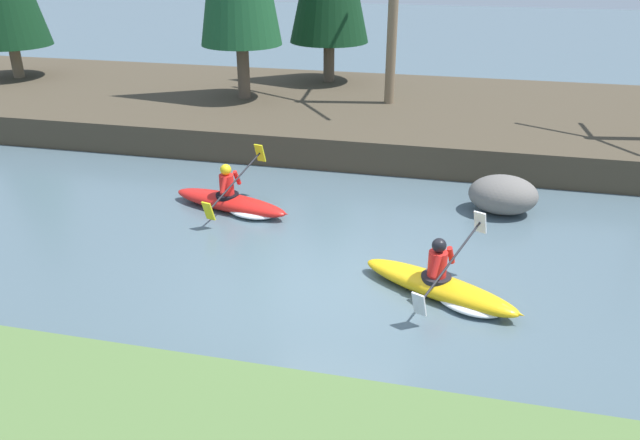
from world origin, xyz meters
TOP-DOWN VIEW (x-y plane):
  - ground_plane at (0.00, 0.00)m, footprint 90.00×90.00m
  - riverbank_far at (0.00, 9.28)m, footprint 44.00×8.03m
  - kayaker_lead at (1.76, -0.00)m, footprint 2.70×1.95m
  - kayaker_middle at (-2.69, 2.48)m, footprint 2.78×2.05m
  - boulder_midstream at (2.74, 3.67)m, footprint 1.40×1.10m

SIDE VIEW (x-z plane):
  - ground_plane at x=0.00m, z-range 0.00..0.00m
  - kayaker_lead at x=1.76m, z-range -0.40..0.80m
  - kayaker_middle at x=-2.69m, z-range -0.40..0.80m
  - boulder_midstream at x=2.74m, z-range 0.00..0.79m
  - riverbank_far at x=0.00m, z-range 0.00..0.79m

